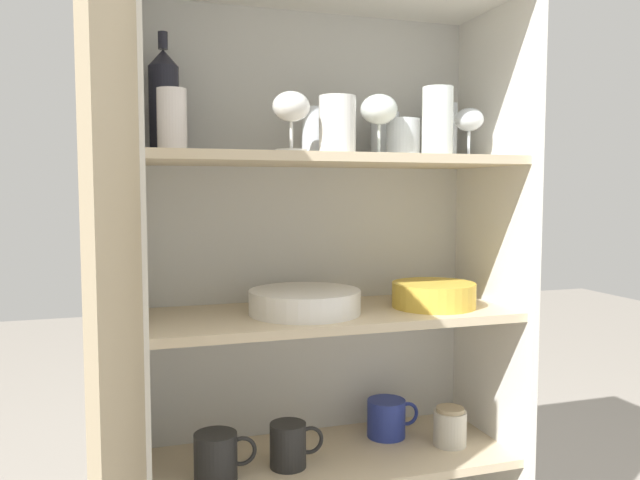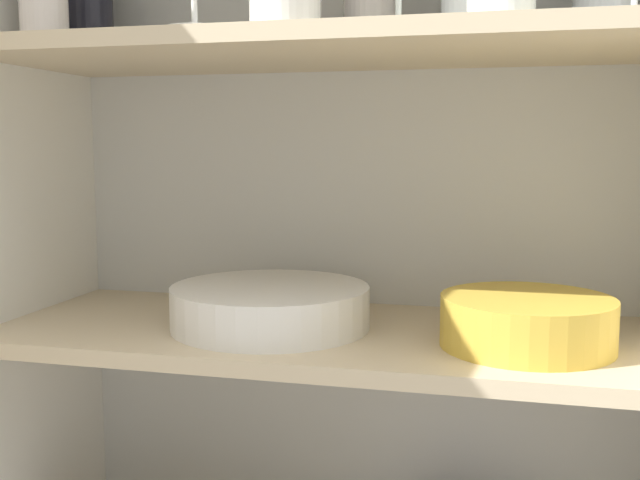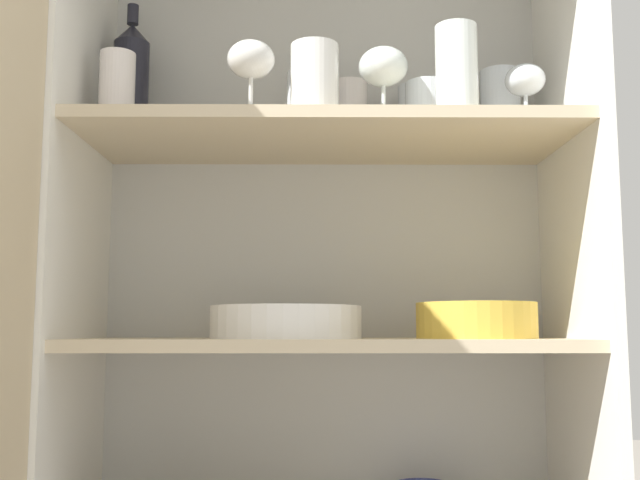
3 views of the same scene
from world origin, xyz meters
TOP-DOWN VIEW (x-y plane):
  - cupboard_back_panel at (0.00, 0.34)m, footprint 0.87×0.02m
  - cupboard_side_left at (-0.43, 0.16)m, footprint 0.02×0.36m
  - cupboard_side_right at (0.43, 0.16)m, footprint 0.02×0.36m
  - shelf_board_middle at (0.00, 0.16)m, footprint 0.83×0.33m
  - shelf_board_upper at (0.00, 0.16)m, footprint 0.83×0.33m
  - tumbler_glass_0 at (0.04, 0.23)m, footprint 0.07×0.07m
  - tumbler_glass_1 at (-0.04, 0.17)m, footprint 0.06×0.06m
  - tumbler_glass_2 at (0.21, 0.06)m, footprint 0.07×0.07m
  - tumbler_glass_3 at (-0.36, 0.12)m, footprint 0.06×0.06m
  - tumbler_glass_4 at (-0.02, 0.07)m, footprint 0.08×0.08m
  - tumbler_glass_5 at (0.33, 0.25)m, footprint 0.07×0.07m
  - tumbler_glass_6 at (0.18, 0.17)m, footprint 0.08×0.08m
  - tumbler_glass_7 at (0.17, 0.26)m, footprint 0.07×0.07m
  - wine_glass_0 at (-0.12, 0.06)m, footprint 0.08×0.08m
  - wine_glass_1 at (0.10, 0.12)m, footprint 0.08×0.08m
  - wine_glass_2 at (0.35, 0.16)m, footprint 0.07×0.07m
  - wine_bottle at (-0.36, 0.24)m, footprint 0.07×0.07m
  - plate_stack_white at (-0.07, 0.15)m, footprint 0.25×0.25m
  - mixing_bowl_large at (0.25, 0.13)m, footprint 0.20×0.20m

SIDE VIEW (x-z plane):
  - shelf_board_middle at x=0.00m, z-range 0.69..0.71m
  - cupboard_back_panel at x=0.00m, z-range 0.00..1.43m
  - cupboard_side_left at x=-0.43m, z-range 0.00..1.43m
  - cupboard_side_right at x=0.43m, z-range 0.00..1.43m
  - plate_stack_white at x=-0.07m, z-range 0.71..0.77m
  - mixing_bowl_large at x=0.25m, z-range 0.72..0.78m
  - shelf_board_upper at x=0.00m, z-range 1.05..1.07m
  - tumbler_glass_6 at x=0.18m, z-range 1.07..1.16m
  - tumbler_glass_1 at x=-0.04m, z-range 1.07..1.18m
  - tumbler_glass_0 at x=0.04m, z-range 1.07..1.18m
  - tumbler_glass_7 at x=0.17m, z-range 1.07..1.19m
  - tumbler_glass_4 at x=-0.02m, z-range 1.07..1.19m
  - tumbler_glass_3 at x=-0.36m, z-range 1.07..1.20m
  - tumbler_glass_5 at x=0.33m, z-range 1.07..1.21m
  - tumbler_glass_2 at x=0.21m, z-range 1.07..1.22m
  - wine_glass_2 at x=0.35m, z-range 1.10..1.22m
  - wine_glass_0 at x=-0.12m, z-range 1.10..1.22m
  - wine_glass_1 at x=0.10m, z-range 1.10..1.24m
  - wine_bottle at x=-0.36m, z-range 1.05..1.32m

